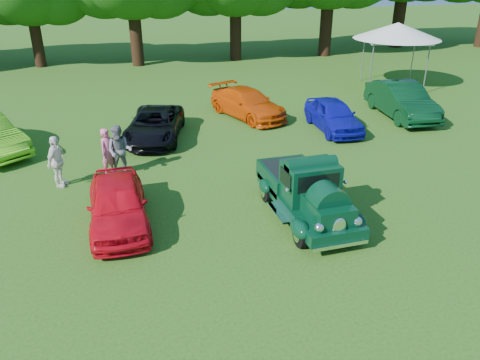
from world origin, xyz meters
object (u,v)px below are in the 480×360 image
object	(u,v)px
back_car_green	(402,100)
red_convertible	(118,203)
spectator_pink	(108,152)
spectator_white	(57,162)
hero_pickup	(306,192)
back_car_orange	(248,103)
back_car_black	(155,124)
spectator_grey	(120,151)
back_car_blue	(333,115)
canopy_tent	(397,31)

from	to	relation	value
back_car_green	red_convertible	bearing A→B (deg)	-146.89
spectator_pink	back_car_green	bearing A→B (deg)	-31.16
spectator_white	hero_pickup	bearing A→B (deg)	-95.05
hero_pickup	back_car_orange	size ratio (longest dim) A/B	0.98
back_car_black	spectator_white	distance (m)	5.00
spectator_white	spectator_grey	bearing A→B (deg)	-55.21
back_car_blue	canopy_tent	distance (m)	9.18
back_car_black	back_car_green	xyz separation A→B (m)	(11.24, -0.18, 0.17)
back_car_blue	spectator_white	world-z (taller)	spectator_white
back_car_orange	back_car_green	distance (m)	7.06
red_convertible	spectator_white	size ratio (longest dim) A/B	2.27
back_car_black	spectator_grey	bearing A→B (deg)	-99.03
back_car_blue	spectator_pink	xyz separation A→B (m)	(-9.31, -2.11, 0.16)
back_car_black	spectator_white	world-z (taller)	spectator_white
red_convertible	hero_pickup	bearing A→B (deg)	-9.84
back_car_orange	back_car_green	xyz separation A→B (m)	(6.78, -1.95, 0.14)
hero_pickup	spectator_grey	xyz separation A→B (m)	(-4.79, 4.30, 0.14)
spectator_white	red_convertible	bearing A→B (deg)	-125.52
back_car_black	back_car_blue	bearing A→B (deg)	8.43
red_convertible	back_car_green	distance (m)	14.54
spectator_white	canopy_tent	world-z (taller)	canopy_tent
back_car_green	spectator_grey	bearing A→B (deg)	-159.56
canopy_tent	spectator_grey	bearing A→B (deg)	-152.25
back_car_green	spectator_grey	world-z (taller)	spectator_grey
hero_pickup	canopy_tent	xyz separation A→B (m)	(10.73, 12.46, 2.35)
back_car_orange	spectator_white	world-z (taller)	spectator_white
red_convertible	spectator_pink	size ratio (longest dim) A/B	2.35
red_convertible	back_car_black	xyz separation A→B (m)	(1.80, 6.61, -0.05)
back_car_black	back_car_orange	xyz separation A→B (m)	(4.45, 1.77, 0.03)
spectator_pink	spectator_white	size ratio (longest dim) A/B	0.96
back_car_orange	spectator_pink	xyz separation A→B (m)	(-6.37, -4.88, 0.18)
back_car_green	canopy_tent	size ratio (longest dim) A/B	0.77
hero_pickup	spectator_pink	distance (m)	6.82
back_car_green	canopy_tent	distance (m)	6.23
red_convertible	spectator_grey	xyz separation A→B (m)	(0.27, 3.35, 0.22)
red_convertible	back_car_orange	xyz separation A→B (m)	(6.26, 8.38, -0.01)
hero_pickup	back_car_blue	bearing A→B (deg)	57.77
back_car_black	canopy_tent	bearing A→B (deg)	35.47
hero_pickup	spectator_grey	size ratio (longest dim) A/B	2.48
spectator_grey	canopy_tent	distance (m)	17.68
hero_pickup	spectator_grey	world-z (taller)	spectator_grey
hero_pickup	back_car_orange	xyz separation A→B (m)	(1.19, 9.33, -0.09)
spectator_pink	back_car_orange	bearing A→B (deg)	-6.23
back_car_orange	canopy_tent	size ratio (longest dim) A/B	0.72
back_car_blue	spectator_white	bearing A→B (deg)	-162.44
back_car_blue	spectator_pink	distance (m)	9.54
back_car_black	back_car_blue	xyz separation A→B (m)	(7.39, -1.00, 0.05)
spectator_grey	canopy_tent	bearing A→B (deg)	44.16
back_car_black	hero_pickup	bearing A→B (deg)	-50.53
back_car_black	canopy_tent	distance (m)	15.03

